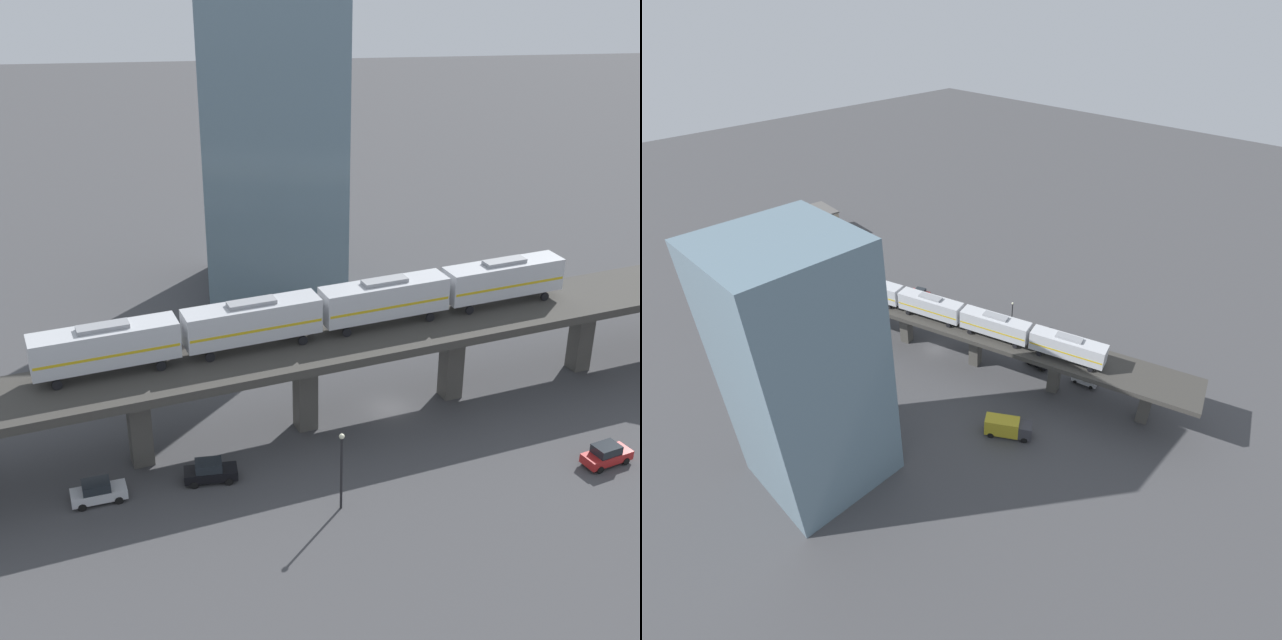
{
  "view_description": "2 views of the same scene",
  "coord_description": "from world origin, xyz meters",
  "views": [
    {
      "loc": [
        71.49,
        -14.27,
        43.94
      ],
      "look_at": [
        0.44,
        -6.64,
        9.82
      ],
      "focal_mm": 50.0,
      "sensor_mm": 36.0,
      "label": 1
    },
    {
      "loc": [
        -50.49,
        -56.45,
        58.27
      ],
      "look_at": [
        0.44,
        -6.64,
        9.82
      ],
      "focal_mm": 28.0,
      "sensor_mm": 36.0,
      "label": 2
    }
  ],
  "objects": [
    {
      "name": "street_car_red",
      "position": [
        11.01,
        16.8,
        0.94
      ],
      "size": [
        3.21,
        4.75,
        1.89
      ],
      "color": "#AD1E1E",
      "rests_on": "ground"
    },
    {
      "name": "elevated_viaduct",
      "position": [
        0.05,
        -0.18,
        7.13
      ],
      "size": [
        33.31,
        90.78,
        8.32
      ],
      "color": "#393733",
      "rests_on": "ground"
    },
    {
      "name": "subway_train",
      "position": [
        0.44,
        -6.64,
        10.86
      ],
      "size": [
        16.35,
        48.66,
        4.45
      ],
      "color": "silver",
      "rests_on": "elevated_viaduct"
    },
    {
      "name": "ground_plane",
      "position": [
        0.0,
        0.0,
        0.0
      ],
      "size": [
        400.0,
        400.0,
        0.0
      ],
      "primitive_type": "plane",
      "color": "#424244"
    },
    {
      "name": "street_lamp",
      "position": [
        14.64,
        -6.49,
        4.11
      ],
      "size": [
        0.44,
        0.44,
        6.94
      ],
      "color": "black",
      "rests_on": "ground"
    },
    {
      "name": "office_tower",
      "position": [
        -30.1,
        -8.91,
        18.0
      ],
      "size": [
        16.0,
        16.0,
        36.0
      ],
      "color": "slate",
      "rests_on": "ground"
    },
    {
      "name": "delivery_truck",
      "position": [
        -7.05,
        -23.73,
        1.76
      ],
      "size": [
        5.76,
        7.28,
        3.2
      ],
      "color": "#333338",
      "rests_on": "ground"
    },
    {
      "name": "street_car_silver",
      "position": [
        11.7,
        -25.7,
        0.94
      ],
      "size": [
        2.74,
        4.69,
        1.89
      ],
      "color": "#B7BABF",
      "rests_on": "ground"
    },
    {
      "name": "street_car_black",
      "position": [
        9.86,
        -16.8,
        0.94
      ],
      "size": [
        2.15,
        4.5,
        1.89
      ],
      "color": "black",
      "rests_on": "ground"
    }
  ]
}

